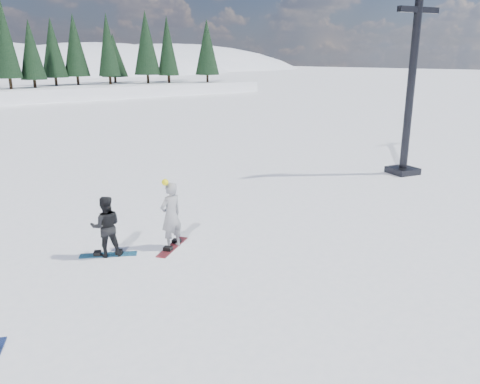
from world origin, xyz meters
The scene contains 6 objects.
ground centered at (0.00, 0.00, 0.00)m, with size 420.00×420.00×0.00m, color white.
lift_tower centered at (15.04, 2.48, 3.09)m, with size 2.08×1.38×7.59m.
snowboarder_woman centered at (2.35, 1.46, 0.95)m, with size 0.75×0.56×2.03m.
snowboarder_man centered at (0.73, 2.05, 0.82)m, with size 0.80×0.62×1.65m, color black.
snowboard_woman centered at (2.35, 1.46, 0.01)m, with size 1.50×0.28×0.03m, color maroon.
snowboard_man centered at (0.73, 2.05, 0.01)m, with size 1.50×0.28×0.03m, color #1B6894.
Camera 1 is at (-3.67, -9.22, 5.10)m, focal length 35.00 mm.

